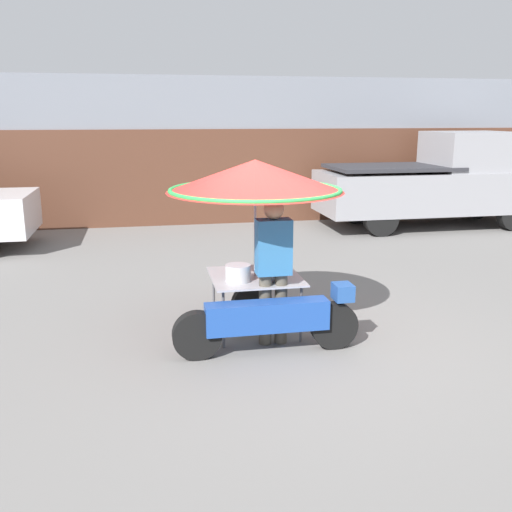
{
  "coord_description": "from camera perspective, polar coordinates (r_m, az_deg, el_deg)",
  "views": [
    {
      "loc": [
        -1.63,
        -5.79,
        2.51
      ],
      "look_at": [
        -0.4,
        0.43,
        0.93
      ],
      "focal_mm": 40.0,
      "sensor_mm": 36.0,
      "label": 1
    }
  ],
  "objects": [
    {
      "name": "ground_plane",
      "position": [
        6.52,
        4.23,
        -8.74
      ],
      "size": [
        36.0,
        36.0,
        0.0
      ],
      "primitive_type": "plane",
      "color": "slate"
    },
    {
      "name": "shopfront_building",
      "position": [
        14.41,
        -4.75,
        10.57
      ],
      "size": [
        28.0,
        2.06,
        3.38
      ],
      "color": "gray",
      "rests_on": "ground"
    },
    {
      "name": "vendor_motorcycle_cart",
      "position": [
        6.39,
        0.05,
        6.02
      ],
      "size": [
        2.03,
        2.0,
        2.03
      ],
      "color": "black",
      "rests_on": "ground"
    },
    {
      "name": "vendor_person",
      "position": [
        6.23,
        1.75,
        -0.83
      ],
      "size": [
        0.38,
        0.22,
        1.64
      ],
      "color": "#4C473D",
      "rests_on": "ground"
    },
    {
      "name": "pickup_truck",
      "position": [
        13.75,
        17.91,
        6.99
      ],
      "size": [
        5.26,
        1.79,
        2.15
      ],
      "color": "black",
      "rests_on": "ground"
    }
  ]
}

